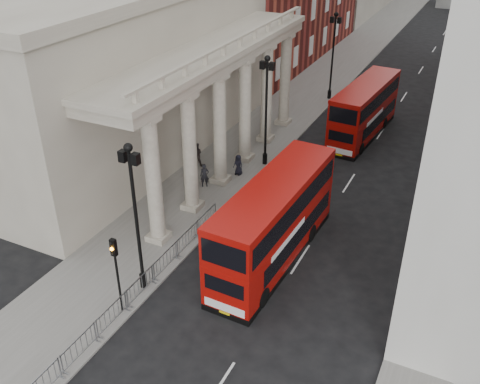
{
  "coord_description": "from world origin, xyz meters",
  "views": [
    {
      "loc": [
        13.63,
        -13.61,
        18.6
      ],
      "look_at": [
        1.95,
        10.42,
        3.2
      ],
      "focal_mm": 40.0,
      "sensor_mm": 36.0,
      "label": 1
    }
  ],
  "objects_px": {
    "traffic_light": "(115,263)",
    "pedestrian_b": "(196,155)",
    "bus_near": "(274,220)",
    "pedestrian_c": "(238,165)",
    "lamp_post_mid": "(266,104)",
    "lamp_post_north": "(333,50)",
    "bus_far": "(364,109)",
    "pedestrian_a": "(205,175)",
    "lamp_post_south": "(135,209)"
  },
  "relations": [
    {
      "from": "traffic_light",
      "to": "pedestrian_b",
      "type": "bearing_deg",
      "value": 106.54
    },
    {
      "from": "bus_near",
      "to": "pedestrian_c",
      "type": "relative_size",
      "value": 7.31
    },
    {
      "from": "lamp_post_mid",
      "to": "traffic_light",
      "type": "height_order",
      "value": "lamp_post_mid"
    },
    {
      "from": "traffic_light",
      "to": "bus_near",
      "type": "bearing_deg",
      "value": 56.06
    },
    {
      "from": "lamp_post_north",
      "to": "pedestrian_c",
      "type": "relative_size",
      "value": 5.34
    },
    {
      "from": "lamp_post_mid",
      "to": "pedestrian_b",
      "type": "bearing_deg",
      "value": -149.6
    },
    {
      "from": "bus_far",
      "to": "pedestrian_c",
      "type": "bearing_deg",
      "value": -114.5
    },
    {
      "from": "traffic_light",
      "to": "pedestrian_a",
      "type": "xyz_separation_m",
      "value": [
        -2.49,
        12.93,
        -2.14
      ]
    },
    {
      "from": "lamp_post_south",
      "to": "pedestrian_c",
      "type": "xyz_separation_m",
      "value": [
        -1.05,
        13.54,
        -4.01
      ]
    },
    {
      "from": "lamp_post_mid",
      "to": "traffic_light",
      "type": "distance_m",
      "value": 18.11
    },
    {
      "from": "lamp_post_south",
      "to": "pedestrian_b",
      "type": "bearing_deg",
      "value": 108.48
    },
    {
      "from": "lamp_post_south",
      "to": "bus_near",
      "type": "relative_size",
      "value": 0.73
    },
    {
      "from": "lamp_post_south",
      "to": "traffic_light",
      "type": "bearing_deg",
      "value": -87.16
    },
    {
      "from": "pedestrian_c",
      "to": "bus_near",
      "type": "bearing_deg",
      "value": -43.48
    },
    {
      "from": "pedestrian_b",
      "to": "bus_near",
      "type": "bearing_deg",
      "value": 108.8
    },
    {
      "from": "bus_near",
      "to": "lamp_post_south",
      "type": "bearing_deg",
      "value": -130.93
    },
    {
      "from": "lamp_post_south",
      "to": "pedestrian_a",
      "type": "height_order",
      "value": "lamp_post_south"
    },
    {
      "from": "traffic_light",
      "to": "pedestrian_a",
      "type": "distance_m",
      "value": 13.34
    },
    {
      "from": "pedestrian_b",
      "to": "lamp_post_south",
      "type": "bearing_deg",
      "value": 76.84
    },
    {
      "from": "bus_far",
      "to": "pedestrian_b",
      "type": "xyz_separation_m",
      "value": [
        -9.67,
        -11.36,
        -1.31
      ]
    },
    {
      "from": "lamp_post_mid",
      "to": "traffic_light",
      "type": "relative_size",
      "value": 1.93
    },
    {
      "from": "lamp_post_north",
      "to": "pedestrian_a",
      "type": "bearing_deg",
      "value": -96.46
    },
    {
      "from": "traffic_light",
      "to": "bus_far",
      "type": "bearing_deg",
      "value": 79.2
    },
    {
      "from": "lamp_post_south",
      "to": "bus_near",
      "type": "bearing_deg",
      "value": 46.75
    },
    {
      "from": "lamp_post_mid",
      "to": "pedestrian_b",
      "type": "relative_size",
      "value": 4.42
    },
    {
      "from": "lamp_post_mid",
      "to": "pedestrian_a",
      "type": "distance_m",
      "value": 6.87
    },
    {
      "from": "pedestrian_b",
      "to": "pedestrian_c",
      "type": "distance_m",
      "value": 3.43
    },
    {
      "from": "lamp_post_south",
      "to": "traffic_light",
      "type": "xyz_separation_m",
      "value": [
        0.1,
        -2.02,
        -1.8
      ]
    },
    {
      "from": "bus_near",
      "to": "pedestrian_c",
      "type": "height_order",
      "value": "bus_near"
    },
    {
      "from": "traffic_light",
      "to": "pedestrian_a",
      "type": "height_order",
      "value": "traffic_light"
    },
    {
      "from": "lamp_post_mid",
      "to": "pedestrian_a",
      "type": "bearing_deg",
      "value": -115.14
    },
    {
      "from": "bus_far",
      "to": "pedestrian_b",
      "type": "bearing_deg",
      "value": -125.74
    },
    {
      "from": "bus_near",
      "to": "pedestrian_a",
      "type": "distance_m",
      "value": 9.42
    },
    {
      "from": "lamp_post_mid",
      "to": "lamp_post_north",
      "type": "bearing_deg",
      "value": 90.0
    },
    {
      "from": "lamp_post_south",
      "to": "bus_near",
      "type": "height_order",
      "value": "lamp_post_south"
    },
    {
      "from": "lamp_post_mid",
      "to": "bus_near",
      "type": "distance_m",
      "value": 11.97
    },
    {
      "from": "traffic_light",
      "to": "pedestrian_c",
      "type": "distance_m",
      "value": 15.76
    },
    {
      "from": "lamp_post_south",
      "to": "pedestrian_c",
      "type": "relative_size",
      "value": 5.34
    },
    {
      "from": "pedestrian_b",
      "to": "pedestrian_c",
      "type": "relative_size",
      "value": 1.21
    },
    {
      "from": "pedestrian_a",
      "to": "pedestrian_c",
      "type": "relative_size",
      "value": 1.08
    },
    {
      "from": "lamp_post_south",
      "to": "lamp_post_north",
      "type": "xyz_separation_m",
      "value": [
        0.0,
        32.0,
        0.0
      ]
    },
    {
      "from": "traffic_light",
      "to": "lamp_post_south",
      "type": "bearing_deg",
      "value": 92.84
    },
    {
      "from": "bus_near",
      "to": "pedestrian_b",
      "type": "distance_m",
      "value": 12.54
    },
    {
      "from": "pedestrian_b",
      "to": "pedestrian_c",
      "type": "xyz_separation_m",
      "value": [
        3.42,
        0.16,
        -0.16
      ]
    },
    {
      "from": "lamp_post_mid",
      "to": "bus_near",
      "type": "height_order",
      "value": "lamp_post_mid"
    },
    {
      "from": "lamp_post_north",
      "to": "pedestrian_c",
      "type": "distance_m",
      "value": 18.92
    },
    {
      "from": "lamp_post_north",
      "to": "bus_far",
      "type": "xyz_separation_m",
      "value": [
        5.2,
        -7.27,
        -2.54
      ]
    },
    {
      "from": "lamp_post_mid",
      "to": "bus_near",
      "type": "relative_size",
      "value": 0.73
    },
    {
      "from": "lamp_post_north",
      "to": "lamp_post_mid",
      "type": "bearing_deg",
      "value": -90.0
    },
    {
      "from": "lamp_post_south",
      "to": "lamp_post_mid",
      "type": "relative_size",
      "value": 1.0
    }
  ]
}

